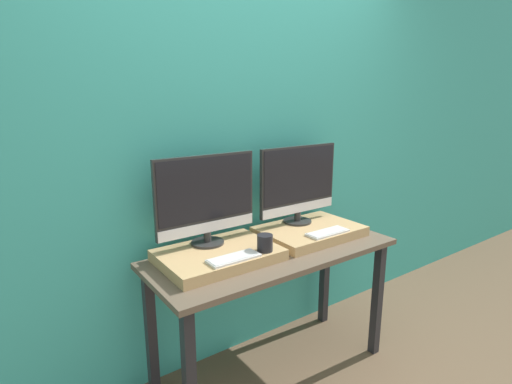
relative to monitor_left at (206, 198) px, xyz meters
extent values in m
cube|color=teal|center=(0.32, 0.19, 0.23)|extent=(8.00, 0.04, 2.60)
cube|color=brown|center=(0.32, -0.17, -0.33)|extent=(1.39, 0.57, 0.03)
cube|color=#232328|center=(-0.32, -0.39, -0.71)|extent=(0.05, 0.05, 0.73)
cube|color=#232328|center=(0.95, -0.39, -0.71)|extent=(0.05, 0.05, 0.73)
cube|color=#232328|center=(-0.32, 0.06, -0.71)|extent=(0.05, 0.05, 0.73)
cube|color=#232328|center=(0.95, 0.06, -0.71)|extent=(0.05, 0.05, 0.73)
cube|color=tan|center=(0.00, -0.11, -0.28)|extent=(0.59, 0.42, 0.06)
cylinder|color=#282828|center=(0.00, 0.00, -0.25)|extent=(0.17, 0.17, 0.01)
cylinder|color=#282828|center=(0.00, 0.00, -0.21)|extent=(0.04, 0.04, 0.05)
cube|color=#282828|center=(0.00, 0.00, 0.02)|extent=(0.57, 0.02, 0.41)
cube|color=black|center=(0.00, -0.01, 0.05)|extent=(0.54, 0.00, 0.33)
cube|color=silver|center=(0.00, -0.01, -0.16)|extent=(0.56, 0.00, 0.06)
cube|color=silver|center=(0.00, -0.26, -0.25)|extent=(0.26, 0.10, 0.01)
cube|color=silver|center=(0.00, -0.26, -0.24)|extent=(0.25, 0.09, 0.00)
cylinder|color=black|center=(0.19, -0.26, -0.21)|extent=(0.08, 0.08, 0.09)
cube|color=tan|center=(0.63, -0.11, -0.28)|extent=(0.59, 0.42, 0.06)
cylinder|color=#282828|center=(0.63, 0.00, -0.25)|extent=(0.17, 0.17, 0.01)
cylinder|color=#282828|center=(0.63, 0.00, -0.21)|extent=(0.04, 0.04, 0.05)
cube|color=#282828|center=(0.63, 0.00, 0.02)|extent=(0.57, 0.02, 0.41)
cube|color=black|center=(0.63, -0.01, 0.05)|extent=(0.54, 0.00, 0.33)
cube|color=silver|center=(0.63, -0.01, -0.16)|extent=(0.56, 0.00, 0.06)
cube|color=silver|center=(0.63, -0.26, -0.25)|extent=(0.26, 0.10, 0.01)
cube|color=silver|center=(0.63, -0.26, -0.24)|extent=(0.25, 0.09, 0.00)
camera|label=1|loc=(-0.95, -1.77, 0.52)|focal=28.00mm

